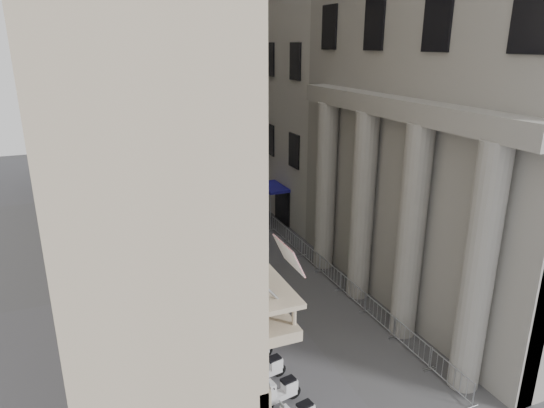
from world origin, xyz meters
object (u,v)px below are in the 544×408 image
(info_kiosk, at_px, (190,276))
(pedestrian_b, at_px, (248,204))
(security_tent, at_px, (160,185))
(pedestrian_a, at_px, (246,219))
(street_lamp, at_px, (186,164))

(info_kiosk, height_order, pedestrian_b, pedestrian_b)
(security_tent, height_order, pedestrian_a, security_tent)
(pedestrian_b, bearing_deg, street_lamp, 38.73)
(security_tent, relative_size, info_kiosk, 2.39)
(security_tent, xyz_separation_m, street_lamp, (1.45, -3.23, 2.25))
(security_tent, bearing_deg, info_kiosk, -92.62)
(security_tent, height_order, info_kiosk, security_tent)
(security_tent, bearing_deg, pedestrian_a, -39.58)
(street_lamp, xyz_separation_m, pedestrian_b, (5.15, 1.97, -4.22))
(info_kiosk, bearing_deg, pedestrian_a, 61.54)
(street_lamp, relative_size, pedestrian_a, 4.87)
(security_tent, relative_size, pedestrian_a, 2.42)
(pedestrian_b, bearing_deg, pedestrian_a, 86.19)
(info_kiosk, distance_m, pedestrian_b, 12.82)
(pedestrian_b, bearing_deg, info_kiosk, 73.90)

